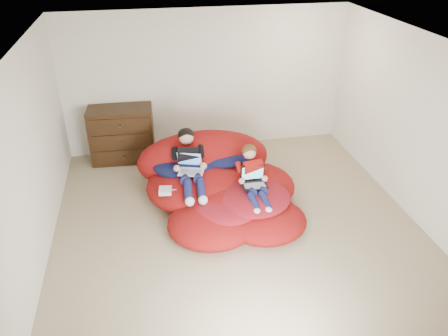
% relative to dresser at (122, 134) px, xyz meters
% --- Properties ---
extents(room_shell, '(5.10, 5.10, 2.77)m').
position_rel_dresser_xyz_m(room_shell, '(1.54, -2.21, -0.27)').
color(room_shell, tan).
rests_on(room_shell, ground).
extents(dresser, '(1.11, 0.63, 0.97)m').
position_rel_dresser_xyz_m(dresser, '(0.00, 0.00, 0.00)').
color(dresser, '#301D0D').
rests_on(dresser, ground).
extents(beanbag_pile, '(2.36, 2.41, 0.94)m').
position_rel_dresser_xyz_m(beanbag_pile, '(1.40, -1.59, -0.22)').
color(beanbag_pile, '#9E1211').
rests_on(beanbag_pile, ground).
extents(cream_pillow, '(0.39, 0.25, 0.25)m').
position_rel_dresser_xyz_m(cream_pillow, '(0.96, -0.96, 0.13)').
color(cream_pillow, '#EEE9CE').
rests_on(cream_pillow, beanbag_pile).
extents(older_boy, '(0.35, 1.20, 0.68)m').
position_rel_dresser_xyz_m(older_boy, '(0.99, -1.51, 0.18)').
color(older_boy, black).
rests_on(older_boy, beanbag_pile).
extents(younger_boy, '(0.33, 0.96, 0.65)m').
position_rel_dresser_xyz_m(younger_boy, '(1.83, -1.98, 0.12)').
color(younger_boy, '#A6150E').
rests_on(younger_boy, beanbag_pile).
extents(laptop_white, '(0.41, 0.44, 0.25)m').
position_rel_dresser_xyz_m(laptop_white, '(0.99, -1.61, 0.15)').
color(laptop_white, silver).
rests_on(laptop_white, older_boy).
extents(laptop_black, '(0.35, 0.27, 0.26)m').
position_rel_dresser_xyz_m(laptop_black, '(1.83, -2.04, 0.08)').
color(laptop_black, black).
rests_on(laptop_black, younger_boy).
extents(power_adapter, '(0.20, 0.20, 0.07)m').
position_rel_dresser_xyz_m(power_adapter, '(0.60, -1.86, -0.07)').
color(power_adapter, silver).
rests_on(power_adapter, beanbag_pile).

